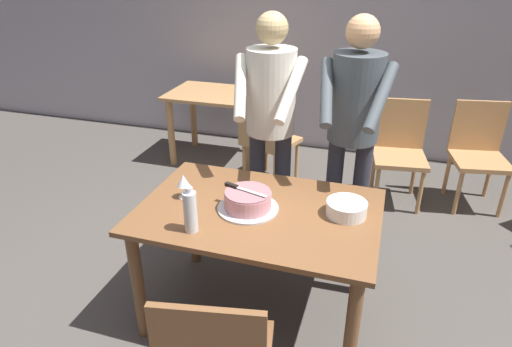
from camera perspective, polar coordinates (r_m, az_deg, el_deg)
ground_plane at (r=2.94m, az=0.30°, el=-17.21°), size 14.00×14.00×0.00m
back_wall at (r=4.93m, az=10.47°, el=18.07°), size 10.00×0.12×2.70m
main_dining_table at (r=2.55m, az=0.33°, el=-6.93°), size 1.33×0.89×0.75m
cake_on_platter at (r=2.46m, az=-1.04°, el=-3.54°), size 0.34×0.34×0.11m
cake_knife at (r=2.47m, az=-2.43°, el=-1.78°), size 0.27×0.10×0.02m
plate_stack at (r=2.46m, az=11.49°, el=-4.40°), size 0.22×0.22×0.08m
wine_glass_near at (r=2.59m, az=-9.24°, el=-1.01°), size 0.08×0.08×0.14m
water_bottle at (r=2.27m, az=-8.40°, el=-4.77°), size 0.07×0.07×0.25m
person_cutting_cake at (r=2.95m, az=1.86°, el=7.54°), size 0.47×0.56×1.72m
person_standing_beside at (r=2.89m, az=12.35°, el=6.54°), size 0.47×0.55×1.72m
background_table at (r=4.71m, az=-4.85°, el=8.36°), size 1.00×0.70×0.74m
background_chair_0 at (r=4.31m, az=26.53°, el=2.61°), size 0.51×0.51×0.90m
background_chair_1 at (r=4.15m, az=1.32°, el=4.65°), size 0.56×0.56×0.90m
background_chair_3 at (r=4.11m, az=17.83°, el=3.10°), size 0.50×0.50×0.90m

